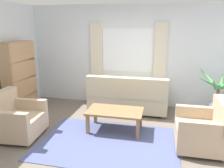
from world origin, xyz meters
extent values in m
plane|color=#6B6056|center=(0.00, 0.00, 0.00)|extent=(6.24, 6.24, 0.00)
cube|color=silver|center=(0.00, 2.26, 1.30)|extent=(5.32, 0.12, 2.60)
cube|color=white|center=(0.00, 2.20, 1.45)|extent=(1.30, 0.01, 1.10)
cube|color=beige|center=(-0.83, 2.17, 1.45)|extent=(0.32, 0.06, 1.40)
cube|color=beige|center=(0.83, 2.17, 1.45)|extent=(0.32, 0.06, 1.40)
cube|color=#4C5684|center=(0.00, 0.00, 0.01)|extent=(2.50, 1.73, 0.01)
cube|color=#BCB293|center=(0.11, 1.70, 0.25)|extent=(1.90, 0.80, 0.38)
cube|color=#BCB293|center=(0.11, 1.38, 0.68)|extent=(1.90, 0.20, 0.48)
cube|color=#BCB293|center=(0.98, 1.70, 0.56)|extent=(0.16, 0.80, 0.24)
cube|color=#BCB293|center=(-0.76, 1.70, 0.56)|extent=(0.16, 0.80, 0.24)
cylinder|color=olive|center=(0.96, 2.00, 0.03)|extent=(0.06, 0.06, 0.06)
cylinder|color=olive|center=(-0.74, 2.00, 0.03)|extent=(0.06, 0.06, 0.06)
cylinder|color=olive|center=(0.96, 1.40, 0.03)|extent=(0.06, 0.06, 0.06)
cylinder|color=olive|center=(-0.74, 1.40, 0.03)|extent=(0.06, 0.06, 0.06)
cube|color=tan|center=(-1.70, -0.12, 0.24)|extent=(0.86, 0.89, 0.36)
cube|color=tan|center=(-2.03, -0.14, 0.65)|extent=(0.24, 0.85, 0.46)
cube|color=tan|center=(-1.68, -0.48, 0.53)|extent=(0.81, 0.18, 0.22)
cube|color=tan|center=(-1.73, 0.24, 0.53)|extent=(0.81, 0.18, 0.22)
cylinder|color=olive|center=(-1.36, -0.43, 0.03)|extent=(0.05, 0.05, 0.06)
cylinder|color=olive|center=(-1.41, 0.24, 0.03)|extent=(0.05, 0.05, 0.06)
cylinder|color=olive|center=(-2.05, 0.20, 0.03)|extent=(0.05, 0.05, 0.06)
cube|color=tan|center=(1.58, 0.19, 0.24)|extent=(0.80, 0.84, 0.36)
cube|color=tan|center=(1.91, 0.19, 0.65)|extent=(0.18, 0.84, 0.46)
cube|color=tan|center=(1.58, 0.55, 0.53)|extent=(0.80, 0.12, 0.22)
cube|color=tan|center=(1.59, -0.17, 0.53)|extent=(0.80, 0.12, 0.22)
cylinder|color=olive|center=(1.26, 0.53, 0.03)|extent=(0.05, 0.05, 0.06)
cylinder|color=olive|center=(1.27, -0.15, 0.03)|extent=(0.05, 0.05, 0.06)
cylinder|color=olive|center=(1.90, 0.53, 0.03)|extent=(0.05, 0.05, 0.06)
cylinder|color=olive|center=(1.91, -0.15, 0.03)|extent=(0.05, 0.05, 0.06)
cube|color=olive|center=(0.02, 0.53, 0.42)|extent=(1.10, 0.64, 0.04)
cube|color=olive|center=(-0.47, 0.27, 0.20)|extent=(0.06, 0.06, 0.40)
cube|color=olive|center=(0.51, 0.27, 0.20)|extent=(0.06, 0.06, 0.40)
cube|color=olive|center=(-0.47, 0.79, 0.20)|extent=(0.06, 0.06, 0.40)
cube|color=olive|center=(0.51, 0.79, 0.20)|extent=(0.06, 0.06, 0.40)
cylinder|color=#56565B|center=(2.15, 1.65, 0.16)|extent=(0.33, 0.33, 0.31)
cylinder|color=brown|center=(2.15, 1.65, 0.50)|extent=(0.07, 0.07, 0.37)
cone|color=#47894C|center=(2.25, 1.89, 0.87)|extent=(0.24, 0.50, 0.34)
cone|color=#47894C|center=(1.92, 1.92, 0.93)|extent=(0.42, 0.61, 0.42)
cone|color=#47894C|center=(1.91, 1.65, 0.85)|extent=(0.48, 0.11, 0.27)
cone|color=#47894C|center=(2.01, 1.44, 0.86)|extent=(0.30, 0.45, 0.40)
cube|color=#A87F56|center=(-2.38, 1.44, 0.85)|extent=(0.30, 0.04, 1.70)
cube|color=#A87F56|center=(-2.38, 0.54, 0.85)|extent=(0.30, 0.04, 1.70)
cube|color=#A87F56|center=(-2.24, 0.99, 0.85)|extent=(0.02, 0.90, 1.70)
cube|color=#A87F56|center=(-2.38, 0.99, 0.01)|extent=(0.30, 0.86, 0.02)
cube|color=#A87F56|center=(-2.38, 0.99, 0.43)|extent=(0.30, 0.86, 0.02)
cube|color=#A87F56|center=(-2.38, 0.99, 0.86)|extent=(0.30, 0.86, 0.02)
cube|color=#A87F56|center=(-2.38, 0.99, 1.28)|extent=(0.30, 0.86, 0.02)
cube|color=#A87F56|center=(-2.38, 0.99, 1.71)|extent=(0.30, 0.86, 0.02)
cube|color=#335199|center=(-2.38, 1.33, 0.58)|extent=(0.28, 0.09, 0.27)
cube|color=#335199|center=(-2.38, 1.23, 0.56)|extent=(0.23, 0.07, 0.23)
cube|color=#5B8E93|center=(-2.38, 1.14, 0.58)|extent=(0.24, 0.09, 0.26)
cube|color=#335199|center=(-2.38, 1.05, 0.58)|extent=(0.28, 0.06, 0.28)
cube|color=#B23833|center=(-2.38, 0.97, 0.59)|extent=(0.26, 0.08, 0.28)
cube|color=gold|center=(-2.38, 0.87, 0.59)|extent=(0.28, 0.08, 0.30)
cube|color=#7F478C|center=(-2.38, 0.77, 0.58)|extent=(0.23, 0.08, 0.27)
cube|color=#7F478C|center=(-2.38, 0.68, 0.55)|extent=(0.24, 0.09, 0.20)
camera|label=1|loc=(0.89, -3.58, 2.08)|focal=36.12mm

